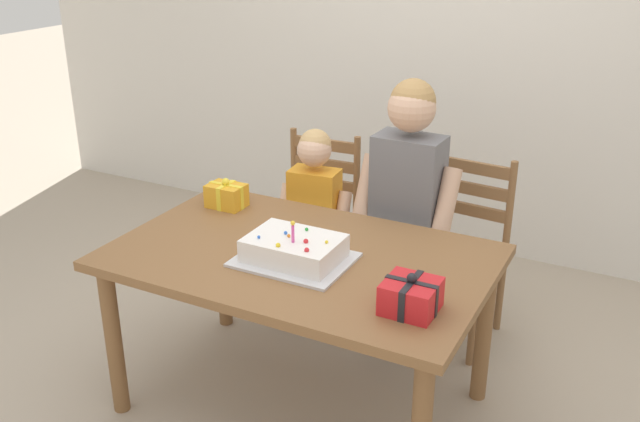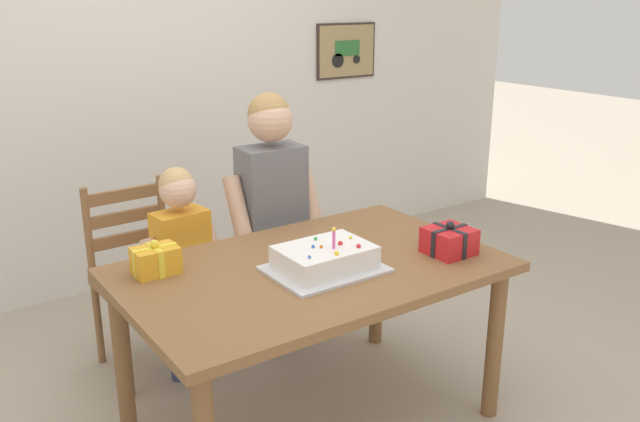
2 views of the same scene
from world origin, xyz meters
name	(u,v)px [view 2 (image 2 of 2)]	position (x,y,z in m)	size (l,w,h in m)	color
ground_plane	(312,421)	(0.00, 0.00, 0.00)	(20.00, 20.00, 0.00)	tan
back_wall	(134,78)	(0.01, 1.94, 1.30)	(6.40, 0.11, 2.60)	silver
dining_table	(312,286)	(0.00, 0.00, 0.65)	(1.52, 0.96, 0.74)	brown
birthday_cake	(325,259)	(0.01, -0.07, 0.78)	(0.44, 0.34, 0.19)	silver
gift_box_red_large	(449,241)	(0.55, -0.22, 0.79)	(0.19, 0.18, 0.15)	red
gift_box_beside_cake	(156,260)	(-0.55, 0.28, 0.79)	(0.18, 0.13, 0.14)	gold
chair_left	(142,277)	(-0.41, 0.88, 0.47)	(0.44, 0.44, 0.92)	brown
chair_right	(284,244)	(0.41, 0.88, 0.47)	(0.46, 0.46, 0.92)	brown
child_older	(272,199)	(0.21, 0.66, 0.82)	(0.49, 0.28, 1.34)	#38426B
child_younger	(182,254)	(-0.28, 0.66, 0.64)	(0.39, 0.23, 1.05)	#38426B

